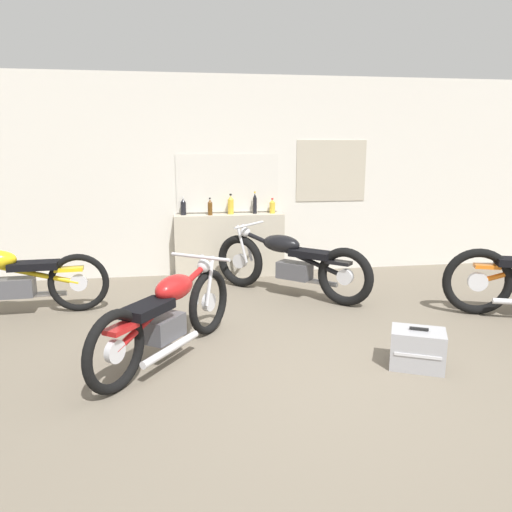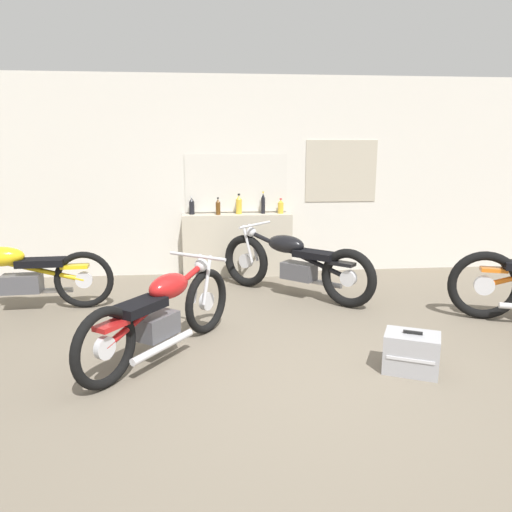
# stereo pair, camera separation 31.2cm
# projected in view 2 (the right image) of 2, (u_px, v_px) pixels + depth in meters

# --- Properties ---
(ground_plane) EXTENTS (24.00, 24.00, 0.00)m
(ground_plane) POSITION_uv_depth(u_px,v_px,m) (306.00, 383.00, 3.96)
(ground_plane) COLOR #706656
(wall_back) EXTENTS (10.00, 0.07, 2.80)m
(wall_back) POSITION_uv_depth(u_px,v_px,m) (259.00, 177.00, 7.15)
(wall_back) COLOR silver
(wall_back) RESTS_ON ground_plane
(sill_counter) EXTENTS (1.55, 0.28, 0.89)m
(sill_counter) POSITION_uv_depth(u_px,v_px,m) (237.00, 245.00, 7.15)
(sill_counter) COLOR #B7AD99
(sill_counter) RESTS_ON ground_plane
(bottle_leftmost) EXTENTS (0.07, 0.07, 0.25)m
(bottle_leftmost) POSITION_uv_depth(u_px,v_px,m) (192.00, 206.00, 7.01)
(bottle_leftmost) COLOR black
(bottle_leftmost) RESTS_ON sill_counter
(bottle_left_center) EXTENTS (0.06, 0.06, 0.24)m
(bottle_left_center) POSITION_uv_depth(u_px,v_px,m) (218.00, 207.00, 6.97)
(bottle_left_center) COLOR #5B3814
(bottle_left_center) RESTS_ON sill_counter
(bottle_center) EXTENTS (0.08, 0.08, 0.29)m
(bottle_center) POSITION_uv_depth(u_px,v_px,m) (239.00, 205.00, 7.06)
(bottle_center) COLOR gold
(bottle_center) RESTS_ON sill_counter
(bottle_right_center) EXTENTS (0.06, 0.06, 0.31)m
(bottle_right_center) POSITION_uv_depth(u_px,v_px,m) (263.00, 204.00, 7.09)
(bottle_right_center) COLOR black
(bottle_right_center) RESTS_ON sill_counter
(bottle_rightmost) EXTENTS (0.08, 0.08, 0.22)m
(bottle_rightmost) POSITION_uv_depth(u_px,v_px,m) (281.00, 207.00, 7.12)
(bottle_rightmost) COLOR gold
(bottle_rightmost) RESTS_ON sill_counter
(motorcycle_black) EXTENTS (1.69, 1.55, 0.86)m
(motorcycle_black) POSITION_uv_depth(u_px,v_px,m) (294.00, 264.00, 6.16)
(motorcycle_black) COLOR black
(motorcycle_black) RESTS_ON ground_plane
(motorcycle_yellow) EXTENTS (2.18, 0.64, 0.85)m
(motorcycle_yellow) POSITION_uv_depth(u_px,v_px,m) (14.00, 275.00, 5.60)
(motorcycle_yellow) COLOR black
(motorcycle_yellow) RESTS_ON ground_plane
(motorcycle_red) EXTENTS (1.22, 1.68, 0.83)m
(motorcycle_red) POSITION_uv_depth(u_px,v_px,m) (162.00, 313.00, 4.37)
(motorcycle_red) COLOR black
(motorcycle_red) RESTS_ON ground_plane
(hard_case_silver) EXTENTS (0.53, 0.47, 0.35)m
(hard_case_silver) POSITION_uv_depth(u_px,v_px,m) (411.00, 353.00, 4.13)
(hard_case_silver) COLOR #9E9EA3
(hard_case_silver) RESTS_ON ground_plane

